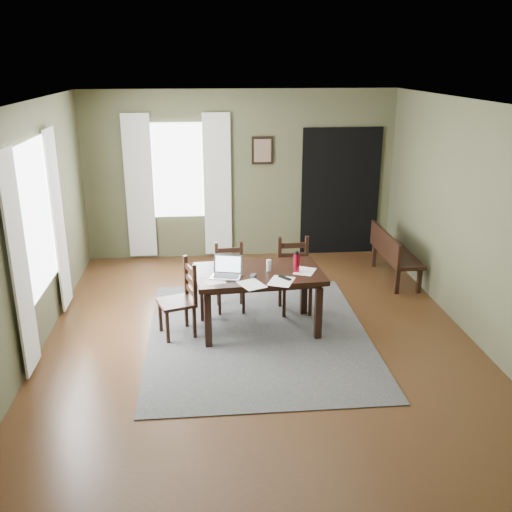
{
  "coord_description": "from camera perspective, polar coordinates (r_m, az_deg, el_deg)",
  "views": [
    {
      "loc": [
        -0.59,
        -6.11,
        3.13
      ],
      "look_at": [
        0.0,
        0.3,
        0.9
      ],
      "focal_mm": 40.0,
      "sensor_mm": 36.0,
      "label": 1
    }
  ],
  "objects": [
    {
      "name": "ground",
      "position": [
        6.89,
        0.23,
        -7.95
      ],
      "size": [
        5.0,
        6.0,
        0.01
      ],
      "color": "#492C16"
    },
    {
      "name": "framed_picture",
      "position": [
        9.23,
        0.64,
        10.51
      ],
      "size": [
        0.34,
        0.03,
        0.44
      ],
      "color": "black",
      "rests_on": "ground"
    },
    {
      "name": "water_bottle",
      "position": [
        6.7,
        4.08,
        -0.65
      ],
      "size": [
        0.08,
        0.08,
        0.25
      ],
      "rotation": [
        0.0,
        0.0,
        0.15
      ],
      "color": "#A10C24",
      "rests_on": "dining_table"
    },
    {
      "name": "room_shell",
      "position": [
        6.28,
        0.25,
        6.91
      ],
      "size": [
        5.02,
        6.02,
        2.71
      ],
      "color": "#505336",
      "rests_on": "ground"
    },
    {
      "name": "window_back",
      "position": [
        9.24,
        -7.81,
        8.46
      ],
      "size": [
        1.0,
        0.01,
        1.5
      ],
      "color": "white",
      "rests_on": "ground"
    },
    {
      "name": "curtain_left_near",
      "position": [
        6.1,
        -22.59,
        -0.85
      ],
      "size": [
        0.03,
        0.48,
        2.3
      ],
      "color": "silver",
      "rests_on": "ground"
    },
    {
      "name": "dining_table",
      "position": [
        6.76,
        0.29,
        -2.29
      ],
      "size": [
        1.55,
        1.0,
        0.74
      ],
      "rotation": [
        0.0,
        0.0,
        0.07
      ],
      "color": "black",
      "rests_on": "rug"
    },
    {
      "name": "curtain_back_left",
      "position": [
        9.31,
        -11.59,
        6.75
      ],
      "size": [
        0.44,
        0.03,
        2.3
      ],
      "color": "silver",
      "rests_on": "ground"
    },
    {
      "name": "chair_back_left",
      "position": [
        7.43,
        -2.61,
        -2.22
      ],
      "size": [
        0.39,
        0.39,
        0.87
      ],
      "rotation": [
        0.0,
        0.0,
        0.03
      ],
      "color": "black",
      "rests_on": "rug"
    },
    {
      "name": "tv_remote",
      "position": [
        6.52,
        2.9,
        -2.21
      ],
      "size": [
        0.14,
        0.17,
        0.02
      ],
      "primitive_type": "cube",
      "rotation": [
        0.0,
        0.0,
        0.65
      ],
      "color": "black",
      "rests_on": "dining_table"
    },
    {
      "name": "curtain_left_far",
      "position": [
        7.61,
        -19.17,
        3.35
      ],
      "size": [
        0.03,
        0.48,
        2.3
      ],
      "color": "silver",
      "rests_on": "ground"
    },
    {
      "name": "paper_a",
      "position": [
        6.48,
        -4.28,
        -2.42
      ],
      "size": [
        0.29,
        0.34,
        0.0
      ],
      "primitive_type": "cube",
      "rotation": [
        0.0,
        0.0,
        0.32
      ],
      "color": "white",
      "rests_on": "dining_table"
    },
    {
      "name": "curtain_back_right",
      "position": [
        9.26,
        -3.88,
        7.03
      ],
      "size": [
        0.44,
        0.03,
        2.3
      ],
      "color": "silver",
      "rests_on": "ground"
    },
    {
      "name": "paper_b",
      "position": [
        6.44,
        2.54,
        -2.54
      ],
      "size": [
        0.36,
        0.4,
        0.0
      ],
      "primitive_type": "cube",
      "rotation": [
        0.0,
        0.0,
        -0.4
      ],
      "color": "white",
      "rests_on": "dining_table"
    },
    {
      "name": "rug",
      "position": [
        6.89,
        0.23,
        -7.87
      ],
      "size": [
        2.6,
        3.2,
        0.01
      ],
      "color": "#454545",
      "rests_on": "ground"
    },
    {
      "name": "bench",
      "position": [
        8.67,
        13.47,
        0.5
      ],
      "size": [
        0.42,
        1.31,
        0.74
      ],
      "rotation": [
        0.0,
        0.0,
        1.57
      ],
      "color": "black",
      "rests_on": "ground"
    },
    {
      "name": "paper_d",
      "position": [
        6.76,
        4.9,
        -1.52
      ],
      "size": [
        0.32,
        0.35,
        0.0
      ],
      "primitive_type": "cube",
      "rotation": [
        0.0,
        0.0,
        -0.43
      ],
      "color": "white",
      "rests_on": "dining_table"
    },
    {
      "name": "chair_end",
      "position": [
        6.78,
        -7.57,
        -4.34
      ],
      "size": [
        0.51,
        0.51,
        0.91
      ],
      "rotation": [
        0.0,
        0.0,
        -1.25
      ],
      "color": "black",
      "rests_on": "rug"
    },
    {
      "name": "doorway_back",
      "position": [
        9.58,
        8.43,
        6.36
      ],
      "size": [
        1.3,
        0.03,
        2.1
      ],
      "color": "black",
      "rests_on": "ground"
    },
    {
      "name": "laptop",
      "position": [
        6.59,
        -2.92,
        -1.49
      ],
      "size": [
        0.39,
        0.34,
        0.23
      ],
      "rotation": [
        0.0,
        0.0,
        -0.25
      ],
      "color": "#B7B7BC",
      "rests_on": "dining_table"
    },
    {
      "name": "paper_e",
      "position": [
        6.34,
        -0.43,
        -2.87
      ],
      "size": [
        0.34,
        0.38,
        0.0
      ],
      "primitive_type": "cube",
      "rotation": [
        0.0,
        0.0,
        0.41
      ],
      "color": "white",
      "rests_on": "dining_table"
    },
    {
      "name": "chair_back_right",
      "position": [
        7.39,
        3.87,
        -2.05
      ],
      "size": [
        0.43,
        0.43,
        0.95
      ],
      "rotation": [
        0.0,
        0.0,
        0.02
      ],
      "color": "black",
      "rests_on": "rug"
    },
    {
      "name": "window_left",
      "position": [
        6.79,
        -21.18,
        3.48
      ],
      "size": [
        0.01,
        1.3,
        1.7
      ],
      "color": "white",
      "rests_on": "ground"
    },
    {
      "name": "drinking_glass",
      "position": [
        6.73,
        1.29,
        -0.94
      ],
      "size": [
        0.06,
        0.06,
        0.13
      ],
      "primitive_type": "cylinder",
      "rotation": [
        0.0,
        0.0,
        0.0
      ],
      "color": "silver",
      "rests_on": "dining_table"
    },
    {
      "name": "computer_mouse",
      "position": [
        6.55,
        -0.3,
        -2.0
      ],
      "size": [
        0.08,
        0.1,
        0.03
      ],
      "primitive_type": "cube",
      "rotation": [
        0.0,
        0.0,
        -0.41
      ],
      "color": "#3F3F42",
      "rests_on": "dining_table"
    }
  ]
}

